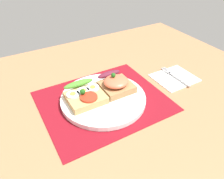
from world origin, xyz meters
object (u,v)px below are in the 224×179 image
Objects in this scene: napkin at (174,77)px; fork at (174,76)px; sandwich_egg_tomato at (85,95)px; plate at (103,98)px; sandwich_salmon at (116,84)px.

fork reaches higher than napkin.
sandwich_egg_tomato is 0.79× the size of fork.
plate is at bearing 178.12° from fork.
sandwich_egg_tomato is 0.77× the size of napkin.
sandwich_salmon is at bearing 174.26° from fork.
sandwich_salmon is at bearing -1.49° from sandwich_egg_tomato.
sandwich_salmon reaches higher than plate.
sandwich_egg_tomato is 1.03× the size of sandwich_salmon.
napkin is at bearing -2.55° from plate.
plate is 27.41cm from napkin.
sandwich_egg_tomato reaches higher than plate.
sandwich_salmon is at bearing 173.42° from napkin.
plate is 2.38× the size of sandwich_egg_tomato.
sandwich_egg_tomato is (-5.19, 1.62, 2.21)cm from plate.
sandwich_salmon is at bearing 15.02° from plate.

